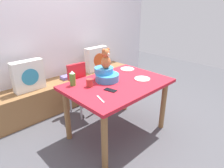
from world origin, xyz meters
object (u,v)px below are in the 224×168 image
at_px(dinner_plate_near, 142,79).
at_px(dinner_plate_far, 127,69).
at_px(pillow_floral_right, 96,59).
at_px(highchair, 81,83).
at_px(infant_seat_teal, 106,75).
at_px(pillow_floral_left, 28,76).
at_px(teddy_bear, 106,59).
at_px(dining_table, 118,90).
at_px(ketchup_bottle, 73,78).
at_px(cell_phone, 110,90).
at_px(book_stack, 67,77).
at_px(coffee_mug, 90,83).

bearing_deg(dinner_plate_near, dinner_plate_far, 68.38).
xyz_separation_m(pillow_floral_right, highchair, (-0.65, -0.42, -0.16)).
distance_m(highchair, infant_seat_teal, 0.66).
height_order(pillow_floral_left, teddy_bear, teddy_bear).
height_order(dining_table, highchair, highchair).
distance_m(pillow_floral_left, ketchup_bottle, 0.89).
bearing_deg(dinner_plate_near, infant_seat_teal, 139.82).
xyz_separation_m(dining_table, infant_seat_teal, (-0.05, 0.16, 0.18)).
relative_size(pillow_floral_left, cell_phone, 3.06).
xyz_separation_m(pillow_floral_left, infant_seat_teal, (0.59, -1.01, 0.13)).
height_order(pillow_floral_right, cell_phone, pillow_floral_right).
height_order(book_stack, coffee_mug, coffee_mug).
xyz_separation_m(pillow_floral_left, coffee_mug, (0.32, -1.03, 0.11)).
xyz_separation_m(dinner_plate_near, cell_phone, (-0.53, 0.04, -0.00)).
relative_size(pillow_floral_right, highchair, 0.56).
bearing_deg(book_stack, cell_phone, -99.64).
xyz_separation_m(book_stack, infant_seat_teal, (-0.04, -1.03, 0.33)).
relative_size(infant_seat_teal, dinner_plate_near, 1.65).
xyz_separation_m(pillow_floral_left, dinner_plate_far, (1.10, -0.92, 0.07)).
distance_m(dining_table, cell_phone, 0.27).
bearing_deg(dinner_plate_near, highchair, 110.06).
height_order(pillow_floral_left, dining_table, pillow_floral_left).
xyz_separation_m(pillow_floral_left, book_stack, (0.63, 0.02, -0.19)).
bearing_deg(teddy_bear, cell_phone, -123.82).
distance_m(book_stack, cell_phone, 1.34).
height_order(pillow_floral_left, cell_phone, pillow_floral_left).
bearing_deg(dinner_plate_near, pillow_floral_left, 125.71).
bearing_deg(cell_phone, dinner_plate_near, -16.89).
xyz_separation_m(teddy_bear, ketchup_bottle, (-0.39, 0.15, -0.19)).
height_order(infant_seat_teal, teddy_bear, teddy_bear).
distance_m(pillow_floral_left, coffee_mug, 1.08).
bearing_deg(highchair, pillow_floral_left, 145.98).
height_order(dining_table, cell_phone, cell_phone).
bearing_deg(pillow_floral_left, highchair, -34.02).
distance_m(pillow_floral_left, infant_seat_teal, 1.18).
bearing_deg(book_stack, teddy_bear, -92.46).
xyz_separation_m(book_stack, highchair, (-0.02, -0.44, 0.04)).
bearing_deg(pillow_floral_right, teddy_bear, -123.91).
bearing_deg(cell_phone, infant_seat_teal, 43.25).
height_order(pillow_floral_left, book_stack, pillow_floral_left).
bearing_deg(ketchup_bottle, dining_table, -35.11).
bearing_deg(coffee_mug, dining_table, -24.43).
height_order(highchair, infant_seat_teal, infant_seat_teal).
bearing_deg(teddy_bear, highchair, 87.40).
bearing_deg(dinner_plate_far, book_stack, 116.54).
relative_size(infant_seat_teal, cell_phone, 2.29).
relative_size(pillow_floral_right, book_stack, 2.20).
bearing_deg(dinner_plate_near, cell_phone, 176.10).
bearing_deg(pillow_floral_right, dining_table, -118.41).
height_order(pillow_floral_right, dinner_plate_far, pillow_floral_right).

